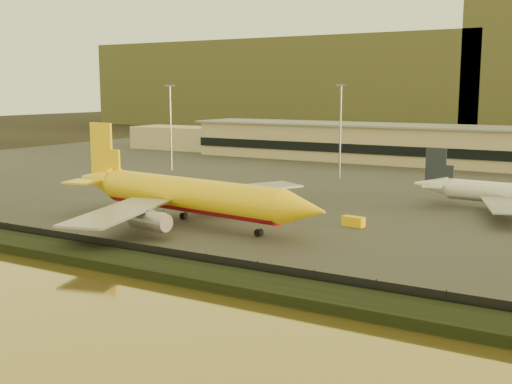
# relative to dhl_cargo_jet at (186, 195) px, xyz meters

# --- Properties ---
(ground) EXTENTS (900.00, 900.00, 0.00)m
(ground) POSITION_rel_dhl_cargo_jet_xyz_m (10.30, -9.98, -5.44)
(ground) COLOR black
(ground) RESTS_ON ground
(embankment) EXTENTS (320.00, 7.00, 1.40)m
(embankment) POSITION_rel_dhl_cargo_jet_xyz_m (10.30, -26.98, -4.74)
(embankment) COLOR black
(embankment) RESTS_ON ground
(tarmac) EXTENTS (320.00, 220.00, 0.20)m
(tarmac) POSITION_rel_dhl_cargo_jet_xyz_m (10.30, 85.02, -5.34)
(tarmac) COLOR #2D2D2D
(tarmac) RESTS_ON ground
(perimeter_fence) EXTENTS (300.00, 0.05, 2.20)m
(perimeter_fence) POSITION_rel_dhl_cargo_jet_xyz_m (10.30, -22.98, -4.14)
(perimeter_fence) COLOR black
(perimeter_fence) RESTS_ON tarmac
(terminal_building) EXTENTS (202.00, 25.00, 12.60)m
(terminal_building) POSITION_rel_dhl_cargo_jet_xyz_m (-4.22, 115.57, 0.80)
(terminal_building) COLOR tan
(terminal_building) RESTS_ON tarmac
(apron_light_masts) EXTENTS (152.20, 12.20, 25.40)m
(apron_light_masts) POSITION_rel_dhl_cargo_jet_xyz_m (25.30, 65.02, 10.26)
(apron_light_masts) COLOR slate
(apron_light_masts) RESTS_ON tarmac
(distant_hills) EXTENTS (470.00, 160.00, 70.00)m
(distant_hills) POSITION_rel_dhl_cargo_jet_xyz_m (-10.44, 330.02, 25.94)
(distant_hills) COLOR brown
(distant_hills) RESTS_ON ground
(dhl_cargo_jet) EXTENTS (58.82, 57.16, 17.56)m
(dhl_cargo_jet) POSITION_rel_dhl_cargo_jet_xyz_m (0.00, 0.00, 0.00)
(dhl_cargo_jet) COLOR yellow
(dhl_cargo_jet) RESTS_ON tarmac
(gse_vehicle_yellow) EXTENTS (4.13, 2.25, 1.77)m
(gse_vehicle_yellow) POSITION_rel_dhl_cargo_jet_xyz_m (27.03, 13.23, -4.36)
(gse_vehicle_yellow) COLOR yellow
(gse_vehicle_yellow) RESTS_ON tarmac
(gse_vehicle_white) EXTENTS (4.90, 3.58, 2.01)m
(gse_vehicle_white) POSITION_rel_dhl_cargo_jet_xyz_m (-17.23, 19.40, -4.24)
(gse_vehicle_white) COLOR silver
(gse_vehicle_white) RESTS_ON tarmac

